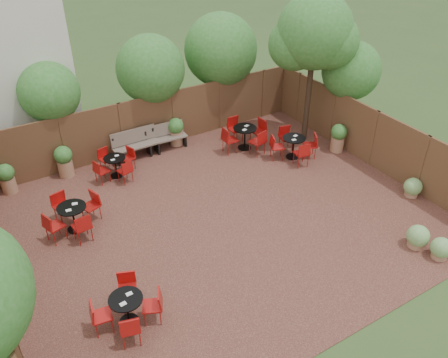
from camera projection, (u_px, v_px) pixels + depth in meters
ground at (221, 219)px, 13.75m from camera, size 80.00×80.00×0.00m
courtyard_paving at (221, 219)px, 13.75m from camera, size 12.00×10.00×0.02m
fence_back at (149, 123)px, 16.76m from camera, size 12.00×0.08×2.00m
fence_right at (373, 138)px, 15.81m from camera, size 0.08×10.00×2.00m
overhang_foliage at (122, 114)px, 13.39m from camera, size 15.74×11.09×2.80m
courtyard_tree at (315, 36)px, 15.76m from camera, size 2.75×2.65×5.33m
park_bench_left at (135, 144)px, 16.44m from camera, size 1.64×0.53×1.01m
park_bench_right at (165, 136)px, 16.96m from camera, size 1.55×0.58×0.95m
bistro_tables at (187, 181)px, 14.61m from camera, size 9.41×7.44×0.96m
planters at (154, 150)px, 16.01m from camera, size 11.18×4.03×1.09m
low_shrubs at (423, 223)px, 13.10m from camera, size 2.39×2.85×0.65m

